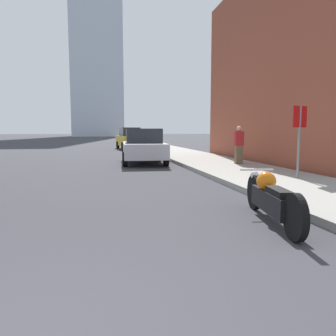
{
  "coord_description": "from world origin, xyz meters",
  "views": [
    {
      "loc": [
        0.72,
        -1.7,
        1.48
      ],
      "look_at": [
        1.91,
        4.14,
        0.82
      ],
      "focal_mm": 35.0,
      "sensor_mm": 36.0,
      "label": 1
    }
  ],
  "objects_px": {
    "stop_sign": "(299,129)",
    "parked_car_yellow": "(130,139)",
    "motorcycle": "(271,198)",
    "parked_car_silver": "(143,146)",
    "pedestrian": "(239,145)"
  },
  "relations": [
    {
      "from": "motorcycle",
      "to": "stop_sign",
      "type": "height_order",
      "value": "stop_sign"
    },
    {
      "from": "parked_car_silver",
      "to": "stop_sign",
      "type": "height_order",
      "value": "stop_sign"
    },
    {
      "from": "pedestrian",
      "to": "stop_sign",
      "type": "bearing_deg",
      "value": -90.91
    },
    {
      "from": "parked_car_yellow",
      "to": "pedestrian",
      "type": "xyz_separation_m",
      "value": [
        3.26,
        -14.85,
        0.05
      ]
    },
    {
      "from": "parked_car_yellow",
      "to": "parked_car_silver",
      "type": "bearing_deg",
      "value": -97.49
    },
    {
      "from": "motorcycle",
      "to": "parked_car_silver",
      "type": "bearing_deg",
      "value": 103.8
    },
    {
      "from": "parked_car_silver",
      "to": "parked_car_yellow",
      "type": "height_order",
      "value": "parked_car_yellow"
    },
    {
      "from": "stop_sign",
      "to": "parked_car_yellow",
      "type": "bearing_deg",
      "value": 99.45
    },
    {
      "from": "parked_car_silver",
      "to": "stop_sign",
      "type": "bearing_deg",
      "value": -59.02
    },
    {
      "from": "parked_car_silver",
      "to": "motorcycle",
      "type": "bearing_deg",
      "value": -82.53
    },
    {
      "from": "motorcycle",
      "to": "parked_car_yellow",
      "type": "distance_m",
      "value": 22.72
    },
    {
      "from": "motorcycle",
      "to": "parked_car_yellow",
      "type": "bearing_deg",
      "value": 100.42
    },
    {
      "from": "stop_sign",
      "to": "parked_car_silver",
      "type": "bearing_deg",
      "value": 117.86
    },
    {
      "from": "motorcycle",
      "to": "parked_car_silver",
      "type": "xyz_separation_m",
      "value": [
        -0.79,
        10.35,
        0.4
      ]
    },
    {
      "from": "parked_car_yellow",
      "to": "pedestrian",
      "type": "bearing_deg",
      "value": -83.25
    }
  ]
}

